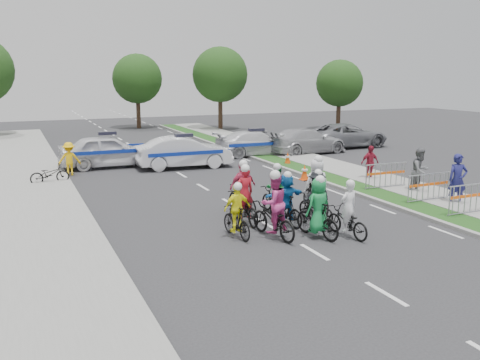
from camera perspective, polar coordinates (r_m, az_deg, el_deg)
name	(u,v)px	position (r m, az deg, el deg)	size (l,w,h in m)	color
ground	(314,252)	(14.65, 7.94, -7.64)	(90.00, 90.00, 0.00)	#28282B
curb_right	(360,195)	(21.39, 12.71, -1.54)	(0.20, 60.00, 0.12)	gray
grass_strip	(375,193)	(21.80, 14.20, -1.38)	(1.20, 60.00, 0.11)	#184516
sidewalk_right	(411,189)	(22.92, 17.77, -0.93)	(2.40, 60.00, 0.13)	gray
sidewalk_left	(46,228)	(17.45, -19.99, -4.88)	(3.00, 60.00, 0.13)	gray
rider_0	(347,218)	(15.98, 11.38, -3.97)	(0.80, 1.76, 1.74)	black
rider_1	(318,213)	(15.72, 8.29, -3.55)	(0.87, 1.85, 1.88)	black
rider_2	(273,213)	(15.57, 3.58, -3.53)	(1.02, 2.08, 2.03)	black
rider_3	(237,216)	(15.57, -0.34, -3.87)	(0.87, 1.63, 1.67)	black
rider_4	(316,201)	(17.41, 8.12, -2.23)	(1.03, 1.77, 1.74)	black
rider_5	(286,203)	(16.82, 4.94, -2.42)	(1.45, 1.73, 1.76)	black
rider_6	(244,204)	(17.03, 0.44, -2.56)	(0.74, 1.93, 1.94)	black
rider_7	(316,191)	(18.37, 8.12, -1.18)	(0.89, 1.97, 2.03)	black
rider_8	(276,195)	(18.18, 3.82, -1.61)	(0.78, 1.78, 1.78)	black
rider_9	(242,194)	(17.96, 0.25, -1.51)	(1.01, 1.87, 1.92)	black
police_car_0	(108,151)	(27.95, -13.91, 3.02)	(1.95, 4.86, 1.66)	silver
police_car_1	(184,152)	(27.11, -5.98, 2.96)	(1.67, 4.78, 1.57)	silver
police_car_2	(256,143)	(31.05, 1.75, 3.95)	(1.99, 4.88, 1.42)	silver
civilian_sedan	(306,141)	(31.95, 7.08, 4.14)	(2.08, 5.12, 1.48)	#A4A4A8
civilian_suv	(346,135)	(35.08, 11.28, 4.69)	(2.53, 5.48, 1.52)	slate
spectator_0	(458,180)	(20.83, 22.19, 0.02)	(0.69, 0.45, 1.89)	navy
spectator_1	(420,171)	(22.40, 18.66, 0.94)	(0.89, 0.69, 1.82)	#5D5E63
spectator_2	(370,163)	(24.50, 13.69, 1.77)	(0.92, 0.38, 1.56)	maroon
marshal_hiviz	(69,159)	(26.20, -17.75, 2.16)	(1.01, 0.58, 1.56)	yellow
barrier_0	(471,200)	(19.47, 23.39, -1.98)	(2.00, 0.50, 1.12)	#A5A8AD
barrier_1	(428,188)	(20.83, 19.46, -0.86)	(2.00, 0.50, 1.12)	#A5A8AD
barrier_2	(386,177)	(22.64, 15.28, 0.34)	(2.00, 0.50, 1.12)	#A5A8AD
cone_0	(305,172)	(24.15, 6.90, 0.81)	(0.40, 0.40, 0.70)	#F24C0C
cone_1	(288,159)	(27.87, 5.11, 2.28)	(0.40, 0.40, 0.70)	#F24C0C
parked_bike	(50,174)	(24.51, -19.65, 0.60)	(0.57, 1.64, 0.86)	black
tree_1	(220,75)	(44.85, -2.14, 11.16)	(4.55, 4.55, 6.82)	#382619
tree_2	(339,83)	(45.48, 10.56, 10.10)	(3.85, 3.85, 5.77)	#382619
tree_4	(137,79)	(46.93, -10.91, 10.55)	(4.20, 4.20, 6.30)	#382619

